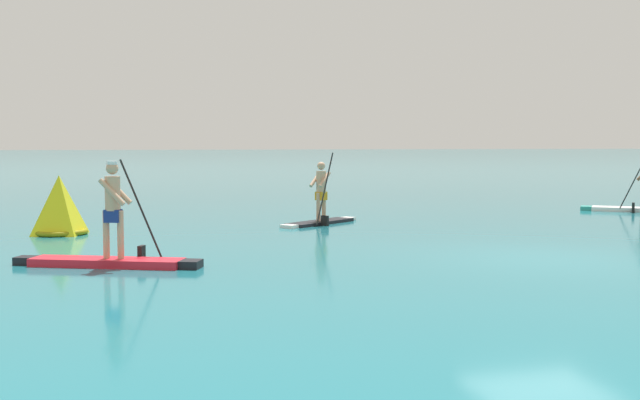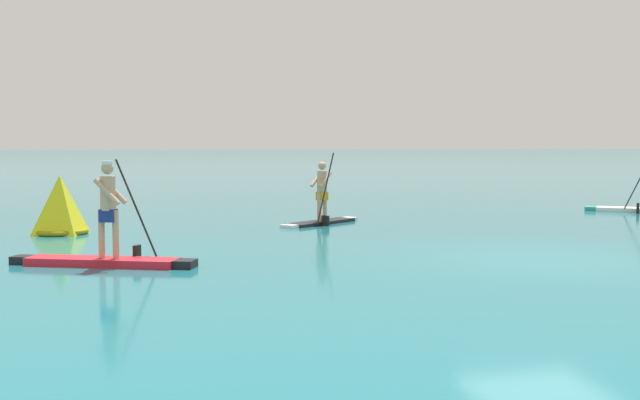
{
  "view_description": "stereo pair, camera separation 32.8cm",
  "coord_description": "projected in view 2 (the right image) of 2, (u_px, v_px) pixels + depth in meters",
  "views": [
    {
      "loc": [
        -7.31,
        -13.09,
        2.13
      ],
      "look_at": [
        -2.86,
        5.78,
        0.72
      ],
      "focal_mm": 44.6,
      "sensor_mm": 36.0,
      "label": 1
    },
    {
      "loc": [
        -6.99,
        -13.16,
        2.13
      ],
      "look_at": [
        -2.86,
        5.78,
        0.72
      ],
      "focal_mm": 44.6,
      "sensor_mm": 36.0,
      "label": 2
    }
  ],
  "objects": [
    {
      "name": "ground",
      "position": [
        541.0,
        259.0,
        14.46
      ],
      "size": [
        440.0,
        440.0,
        0.0
      ],
      "primitive_type": "plane",
      "color": "#1E727F"
    },
    {
      "name": "paddleboarder_near_left",
      "position": [
        105.0,
        245.0,
        13.71
      ],
      "size": [
        3.22,
        1.57,
        1.84
      ],
      "rotation": [
        0.0,
        0.0,
        -0.38
      ],
      "color": "red",
      "rests_on": "ground"
    },
    {
      "name": "paddleboarder_mid_center",
      "position": [
        321.0,
        208.0,
        20.77
      ],
      "size": [
        2.42,
        2.08,
        1.93
      ],
      "rotation": [
        0.0,
        0.0,
        3.83
      ],
      "color": "black",
      "rests_on": "ground"
    },
    {
      "name": "race_marker_buoy",
      "position": [
        60.0,
        208.0,
        18.48
      ],
      "size": [
        1.41,
        1.41,
        1.37
      ],
      "color": "yellow",
      "rests_on": "ground"
    }
  ]
}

